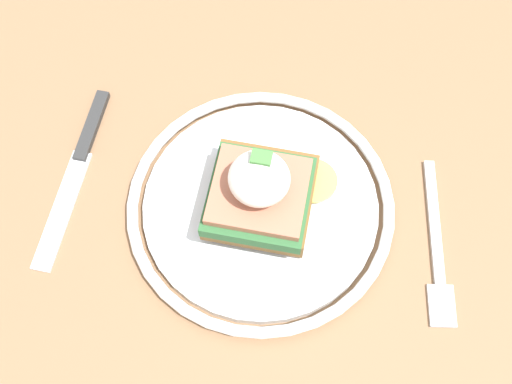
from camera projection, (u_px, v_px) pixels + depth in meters
name	position (u px, v px, depth m)	size (l,w,h in m)	color
ground_plane	(257.00, 367.00, 1.23)	(6.00, 6.00, 0.00)	gray
dining_table	(258.00, 262.00, 0.68)	(0.99, 0.73, 0.73)	#846042
plate	(256.00, 205.00, 0.57)	(0.24, 0.24, 0.02)	silver
sandwich	(257.00, 189.00, 0.53)	(0.11, 0.10, 0.08)	brown
fork	(437.00, 249.00, 0.56)	(0.04, 0.15, 0.00)	silver
knife	(79.00, 162.00, 0.59)	(0.02, 0.18, 0.01)	#2D2D2D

